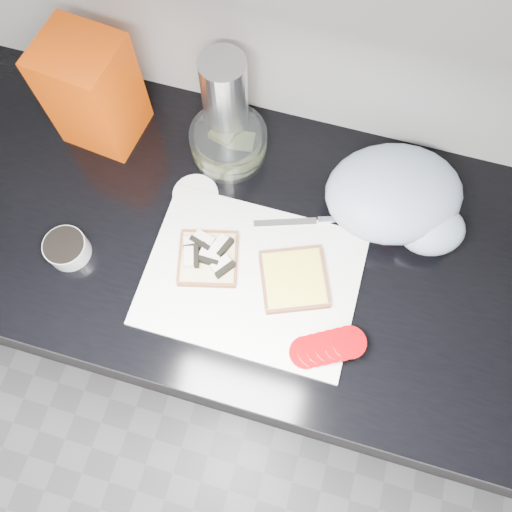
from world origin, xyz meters
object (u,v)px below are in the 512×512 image
(bread_bag, at_px, (93,92))
(steel_canister, at_px, (225,101))
(glass_bowl, at_px, (229,143))
(cutting_board, at_px, (252,278))

(bread_bag, distance_m, steel_canister, 0.26)
(steel_canister, bearing_deg, bread_bag, -167.46)
(glass_bowl, relative_size, steel_canister, 0.74)
(cutting_board, height_order, glass_bowl, glass_bowl)
(bread_bag, bearing_deg, glass_bowl, 9.53)
(bread_bag, bearing_deg, steel_canister, 19.26)
(cutting_board, height_order, bread_bag, bread_bag)
(cutting_board, distance_m, glass_bowl, 0.29)
(glass_bowl, xyz_separation_m, steel_canister, (-0.02, 0.04, 0.07))
(bread_bag, height_order, steel_canister, bread_bag)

